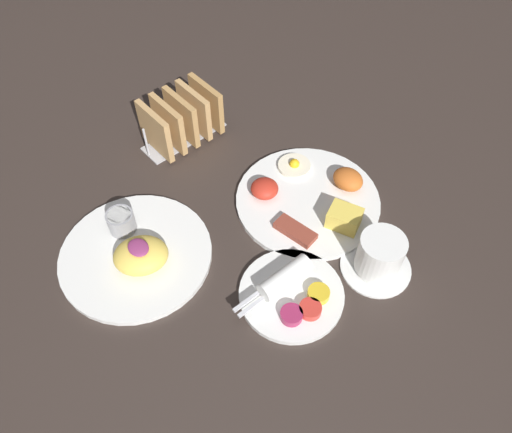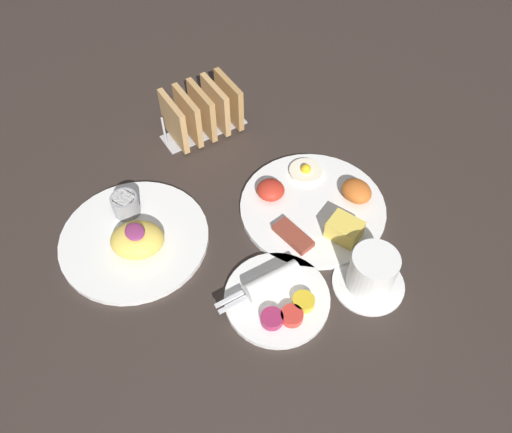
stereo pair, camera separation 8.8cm
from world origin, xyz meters
name	(u,v)px [view 1 (the left image)]	position (x,y,z in m)	size (l,w,h in m)	color
ground_plane	(222,226)	(0.00, 0.00, 0.00)	(3.00, 3.00, 0.00)	#332823
plate_breakfast	(310,198)	(0.07, 0.16, 0.01)	(0.27, 0.27, 0.05)	white
plate_condiments	(291,292)	(0.19, -0.01, 0.01)	(0.17, 0.18, 0.04)	white
plate_foreground	(136,252)	(-0.04, -0.15, 0.01)	(0.26, 0.26, 0.06)	white
toast_rack	(182,119)	(-0.23, 0.09, 0.05)	(0.10, 0.18, 0.10)	#B7B7BC
coffee_cup	(379,256)	(0.24, 0.14, 0.04)	(0.12, 0.12, 0.08)	white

